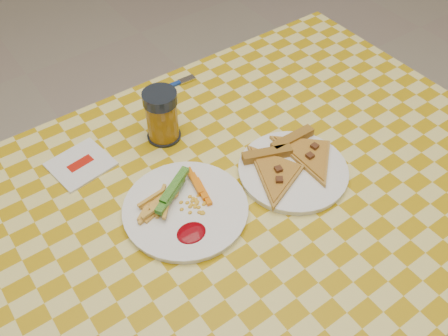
{
  "coord_description": "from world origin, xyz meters",
  "views": [
    {
      "loc": [
        -0.4,
        -0.52,
        1.54
      ],
      "look_at": [
        0.02,
        0.06,
        0.78
      ],
      "focal_mm": 40.0,
      "sensor_mm": 36.0,
      "label": 1
    }
  ],
  "objects": [
    {
      "name": "table",
      "position": [
        0.0,
        0.0,
        0.68
      ],
      "size": [
        1.28,
        0.88,
        0.76
      ],
      "color": "silver",
      "rests_on": "ground"
    },
    {
      "name": "plate_right",
      "position": [
        0.14,
        -0.02,
        0.76
      ],
      "size": [
        0.3,
        0.3,
        0.01
      ],
      "primitive_type": "cylinder",
      "rotation": [
        0.0,
        0.0,
        -0.39
      ],
      "color": "white",
      "rests_on": "table"
    },
    {
      "name": "fork",
      "position": [
        0.08,
        0.38,
        0.76
      ],
      "size": [
        0.14,
        0.02,
        0.01
      ],
      "rotation": [
        0.0,
        0.0,
        -0.04
      ],
      "color": "navy",
      "rests_on": "table"
    },
    {
      "name": "pizza_slices",
      "position": [
        0.14,
        -0.01,
        0.78
      ],
      "size": [
        0.26,
        0.24,
        0.02
      ],
      "color": "gold",
      "rests_on": "plate_right"
    },
    {
      "name": "plate_left",
      "position": [
        -0.1,
        0.03,
        0.76
      ],
      "size": [
        0.32,
        0.32,
        0.01
      ],
      "primitive_type": "cylinder",
      "rotation": [
        0.0,
        0.0,
        0.42
      ],
      "color": "white",
      "rests_on": "table"
    },
    {
      "name": "fries_veggies",
      "position": [
        -0.11,
        0.04,
        0.78
      ],
      "size": [
        0.18,
        0.16,
        0.04
      ],
      "color": "gold",
      "rests_on": "plate_left"
    },
    {
      "name": "napkin",
      "position": [
        -0.22,
        0.27,
        0.76
      ],
      "size": [
        0.14,
        0.13,
        0.01
      ],
      "rotation": [
        0.0,
        0.0,
        0.14
      ],
      "color": "white",
      "rests_on": "table"
    },
    {
      "name": "drink_glass",
      "position": [
        -0.03,
        0.24,
        0.82
      ],
      "size": [
        0.08,
        0.08,
        0.12
      ],
      "color": "black",
      "rests_on": "table"
    }
  ]
}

